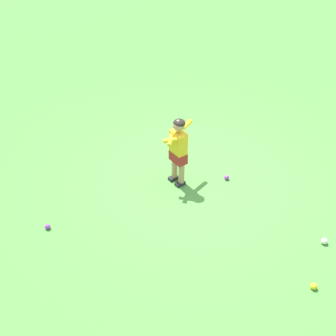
{
  "coord_description": "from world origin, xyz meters",
  "views": [
    {
      "loc": [
        -2.19,
        4.7,
        4.05
      ],
      "look_at": [
        0.22,
        0.46,
        0.45
      ],
      "focal_mm": 46.05,
      "sensor_mm": 36.0,
      "label": 1
    }
  ],
  "objects_px": {
    "child_batter": "(178,146)",
    "play_ball_far_left": "(227,177)",
    "play_ball_behind_batter": "(324,241)",
    "play_ball_far_right": "(48,227)",
    "play_ball_near_batter": "(314,286)"
  },
  "relations": [
    {
      "from": "child_batter",
      "to": "play_ball_far_right",
      "type": "xyz_separation_m",
      "value": [
        1.01,
        1.75,
        -0.61
      ]
    },
    {
      "from": "play_ball_near_batter",
      "to": "child_batter",
      "type": "bearing_deg",
      "value": -23.01
    },
    {
      "from": "play_ball_behind_batter",
      "to": "play_ball_far_right",
      "type": "bearing_deg",
      "value": 25.36
    },
    {
      "from": "play_ball_behind_batter",
      "to": "play_ball_near_batter",
      "type": "bearing_deg",
      "value": 94.66
    },
    {
      "from": "child_batter",
      "to": "play_ball_behind_batter",
      "type": "distance_m",
      "value": 2.33
    },
    {
      "from": "play_ball_far_right",
      "to": "play_ball_near_batter",
      "type": "height_order",
      "value": "play_ball_near_batter"
    },
    {
      "from": "child_batter",
      "to": "play_ball_far_right",
      "type": "height_order",
      "value": "child_batter"
    },
    {
      "from": "play_ball_far_right",
      "to": "child_batter",
      "type": "bearing_deg",
      "value": -120.12
    },
    {
      "from": "child_batter",
      "to": "play_ball_far_left",
      "type": "height_order",
      "value": "child_batter"
    },
    {
      "from": "child_batter",
      "to": "play_ball_far_left",
      "type": "bearing_deg",
      "value": -146.68
    },
    {
      "from": "play_ball_behind_batter",
      "to": "play_ball_far_left",
      "type": "xyz_separation_m",
      "value": [
        1.62,
        -0.62,
        -0.0
      ]
    },
    {
      "from": "play_ball_behind_batter",
      "to": "play_ball_far_right",
      "type": "relative_size",
      "value": 1.13
    },
    {
      "from": "play_ball_far_left",
      "to": "play_ball_near_batter",
      "type": "distance_m",
      "value": 2.18
    },
    {
      "from": "play_ball_behind_batter",
      "to": "play_ball_far_left",
      "type": "bearing_deg",
      "value": -20.89
    },
    {
      "from": "play_ball_behind_batter",
      "to": "play_ball_far_left",
      "type": "height_order",
      "value": "play_ball_behind_batter"
    }
  ]
}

